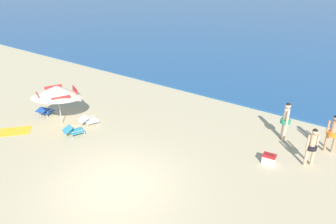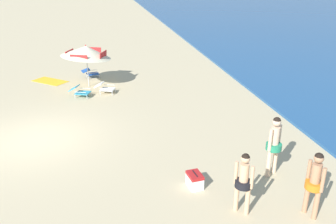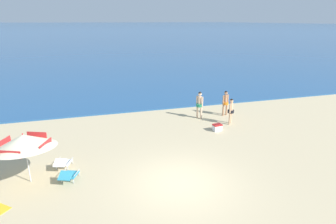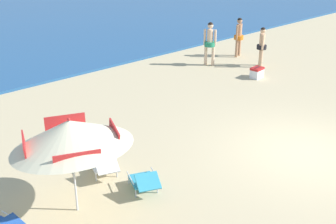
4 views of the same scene
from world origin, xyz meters
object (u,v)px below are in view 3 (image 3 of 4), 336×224
at_px(person_standing_near_shore, 200,103).
at_px(cooler_box, 217,127).
at_px(lounge_chair_beside_umbrella, 69,175).
at_px(lounge_chair_under_umbrella, 63,163).
at_px(person_standing_beside, 225,101).
at_px(person_wading_in, 231,109).
at_px(beach_umbrella_striped_main, 24,141).

relative_size(person_standing_near_shore, cooler_box, 3.31).
relative_size(lounge_chair_beside_umbrella, person_standing_near_shore, 0.58).
height_order(lounge_chair_under_umbrella, cooler_box, lounge_chair_under_umbrella).
xyz_separation_m(person_standing_beside, person_wading_in, (-0.43, -1.55, -0.05)).
xyz_separation_m(lounge_chair_under_umbrella, person_wading_in, (9.51, 2.87, 0.65)).
height_order(beach_umbrella_striped_main, person_standing_near_shore, beach_umbrella_striped_main).
relative_size(lounge_chair_under_umbrella, person_standing_near_shore, 0.57).
bearing_deg(cooler_box, person_standing_near_shore, 94.51).
bearing_deg(cooler_box, person_wading_in, 32.63).
xyz_separation_m(person_wading_in, cooler_box, (-1.26, -0.81, -0.72)).
bearing_deg(person_standing_near_shore, cooler_box, -85.49).
xyz_separation_m(lounge_chair_beside_umbrella, person_standing_beside, (9.66, 5.53, 0.70)).
bearing_deg(beach_umbrella_striped_main, person_wading_in, 18.59).
bearing_deg(person_standing_near_shore, lounge_chair_beside_umbrella, -144.94).
distance_m(beach_umbrella_striped_main, person_standing_near_shore, 10.57).
relative_size(lounge_chair_beside_umbrella, person_wading_in, 0.64).
height_order(person_standing_near_shore, person_standing_beside, person_standing_near_shore).
height_order(person_standing_beside, person_wading_in, person_standing_beside).
height_order(beach_umbrella_striped_main, person_standing_beside, beach_umbrella_striped_main).
bearing_deg(person_wading_in, lounge_chair_under_umbrella, -163.23).
distance_m(person_standing_beside, cooler_box, 3.00).
height_order(beach_umbrella_striped_main, lounge_chair_under_umbrella, beach_umbrella_striped_main).
distance_m(beach_umbrella_striped_main, person_wading_in, 11.30).
distance_m(person_standing_near_shore, person_standing_beside, 1.87).
xyz_separation_m(lounge_chair_under_umbrella, person_standing_beside, (9.94, 4.42, 0.70)).
relative_size(lounge_chair_under_umbrella, cooler_box, 1.89).
relative_size(person_standing_beside, person_wading_in, 1.05).
bearing_deg(person_wading_in, cooler_box, -147.37).
height_order(lounge_chair_under_umbrella, person_wading_in, person_wading_in).
distance_m(person_wading_in, cooler_box, 1.66).
relative_size(person_standing_near_shore, person_standing_beside, 1.05).
relative_size(beach_umbrella_striped_main, person_standing_near_shore, 1.52).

